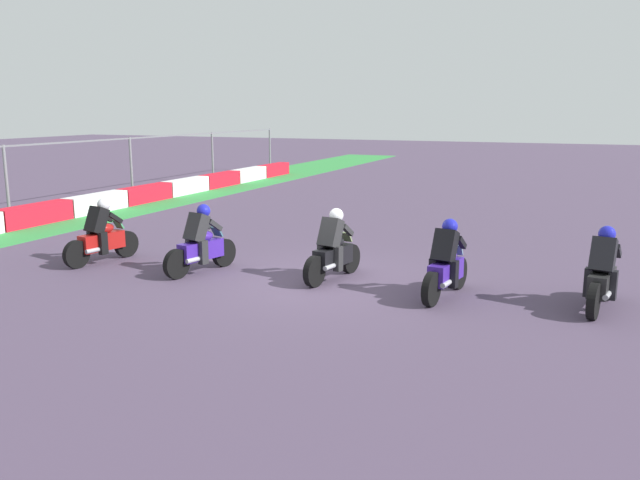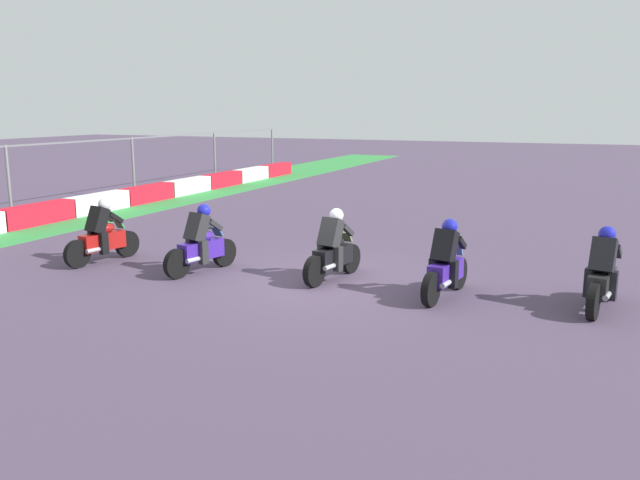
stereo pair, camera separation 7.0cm
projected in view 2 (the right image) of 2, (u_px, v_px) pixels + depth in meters
ground_plane at (322, 282)px, 13.60m from camera, size 120.00×120.00×0.00m
rider_lane_a at (602, 276)px, 11.60m from camera, size 2.04×0.60×1.51m
rider_lane_b at (446, 266)px, 12.36m from camera, size 2.04×0.60×1.51m
rider_lane_c at (333, 251)px, 13.65m from camera, size 2.03×0.62×1.51m
rider_lane_d at (201, 245)px, 14.27m from camera, size 2.01×0.65×1.51m
rider_lane_e at (102, 236)px, 15.22m from camera, size 2.03×0.62×1.51m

